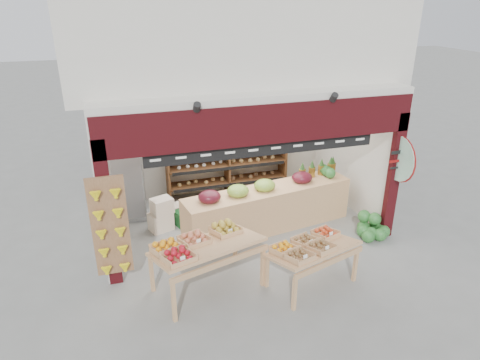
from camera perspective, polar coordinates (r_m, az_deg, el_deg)
name	(u,v)px	position (r m, az deg, el deg)	size (l,w,h in m)	color
ground	(246,230)	(9.30, 0.82, -6.67)	(60.00, 60.00, 0.00)	slate
shop_structure	(224,33)	(9.63, -2.15, 18.96)	(6.36, 5.12, 5.40)	silver
banana_board	(111,230)	(7.39, -16.88, -6.34)	(0.60, 0.15, 1.80)	#926342
gift_sign	(399,159)	(8.85, 20.50, 2.67)	(0.04, 0.93, 0.92)	#AAD6BD
back_shelving	(227,149)	(10.55, -1.73, 4.17)	(3.04, 0.50, 1.87)	brown
refrigerator	(127,178)	(9.80, -14.87, 0.26)	(0.73, 0.73, 1.89)	#B1B3B8
cardboard_stack	(170,215)	(9.46, -9.27, -4.60)	(1.10, 0.93, 0.73)	silver
mid_counter	(268,207)	(9.17, 3.74, -3.58)	(3.80, 1.33, 1.16)	tan
display_table_left	(198,246)	(7.17, -5.58, -8.69)	(1.99, 1.44, 1.12)	tan
display_table_right	(309,247)	(7.40, 9.25, -8.87)	(1.68, 1.23, 0.97)	tan
watermelon_pile	(372,228)	(9.42, 17.24, -6.14)	(0.73, 0.68, 0.52)	#1B5121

